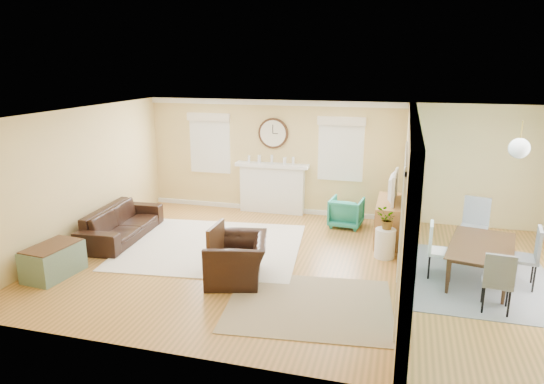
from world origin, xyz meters
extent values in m
plane|color=olive|center=(0.00, 0.00, 0.00)|extent=(9.00, 9.00, 0.00)
cube|color=#E6C77B|center=(0.00, 3.00, 1.30)|extent=(9.00, 0.02, 2.60)
cube|color=#E6C77B|center=(0.00, -3.00, 1.30)|extent=(9.00, 0.02, 2.60)
cube|color=#E6C77B|center=(-4.50, 0.00, 1.30)|extent=(0.02, 6.00, 2.60)
cube|color=white|center=(0.00, 0.00, 2.60)|extent=(9.00, 6.00, 0.02)
cube|color=#E6C77B|center=(1.50, 1.40, 1.30)|extent=(0.12, 3.20, 2.60)
cube|color=#E6C77B|center=(1.50, -2.50, 1.30)|extent=(0.12, 1.00, 2.60)
cube|color=#E6C77B|center=(1.50, -1.10, 2.40)|extent=(0.12, 1.80, 0.40)
cube|color=white|center=(1.43, -0.20, 1.10)|extent=(0.04, 0.12, 2.20)
cube|color=white|center=(1.43, -2.00, 1.10)|extent=(0.04, 0.12, 2.20)
cube|color=white|center=(1.43, -1.10, 2.20)|extent=(0.04, 1.92, 0.12)
cube|color=#80C2B9|center=(1.57, 0.00, 1.30)|extent=(0.02, 6.00, 2.60)
cube|color=white|center=(-1.50, 2.88, 0.55)|extent=(1.50, 0.24, 1.10)
cube|color=white|center=(-1.50, 2.85, 1.13)|extent=(1.70, 0.30, 0.08)
cube|color=black|center=(-1.50, 2.98, 0.50)|extent=(0.85, 0.02, 0.75)
cube|color=gold|center=(-1.50, 2.87, 0.42)|extent=(0.85, 0.02, 0.62)
cylinder|color=#482D1B|center=(-1.50, 2.97, 1.85)|extent=(0.70, 0.06, 0.70)
cylinder|color=silver|center=(-1.50, 2.94, 1.85)|extent=(0.60, 0.01, 0.60)
cube|color=black|center=(-1.50, 2.93, 1.95)|extent=(0.02, 0.01, 0.20)
cube|color=black|center=(-1.44, 2.93, 1.85)|extent=(0.12, 0.01, 0.02)
cube|color=white|center=(-3.05, 2.98, 1.55)|extent=(0.90, 0.03, 1.30)
cube|color=white|center=(-3.05, 2.95, 1.55)|extent=(1.00, 0.04, 1.40)
cube|color=silver|center=(-3.05, 2.91, 2.18)|extent=(1.05, 0.10, 0.18)
cube|color=white|center=(0.05, 2.98, 1.55)|extent=(0.90, 0.03, 1.30)
cube|color=white|center=(0.05, 2.95, 1.55)|extent=(1.00, 0.04, 1.40)
cube|color=silver|center=(0.05, 2.91, 2.18)|extent=(1.05, 0.10, 0.18)
cylinder|color=gold|center=(3.00, 0.00, 2.45)|extent=(0.02, 0.02, 0.30)
sphere|color=white|center=(3.00, 0.00, 2.20)|extent=(0.30, 0.30, 0.30)
cube|color=silver|center=(-2.03, 0.43, 0.01)|extent=(3.64, 3.25, 0.02)
cube|color=tan|center=(0.22, -1.37, 0.01)|extent=(2.56, 2.18, 0.01)
cube|color=gray|center=(2.73, 0.21, 0.01)|extent=(2.19, 2.74, 0.01)
imported|color=black|center=(-3.93, 0.40, 0.31)|extent=(1.00, 2.21, 0.63)
imported|color=black|center=(-1.08, -0.82, 0.35)|extent=(1.19, 1.29, 0.71)
imported|color=#157763|center=(0.30, 2.31, 0.31)|extent=(0.73, 0.75, 0.62)
cube|color=slate|center=(-4.03, -1.48, 0.26)|extent=(0.65, 0.98, 0.51)
cube|color=#482D1B|center=(-4.03, -1.48, 0.52)|extent=(0.62, 0.93, 0.02)
cube|color=#AB723B|center=(1.19, 1.70, 0.40)|extent=(0.46, 1.37, 0.80)
cube|color=#482D1B|center=(0.96, 1.29, 0.55)|extent=(0.01, 0.36, 0.22)
cube|color=#482D1B|center=(0.96, 1.29, 0.28)|extent=(0.01, 0.36, 0.22)
cube|color=#482D1B|center=(0.96, 1.70, 0.55)|extent=(0.01, 0.36, 0.22)
cube|color=#482D1B|center=(0.96, 1.70, 0.28)|extent=(0.01, 0.36, 0.22)
cube|color=#482D1B|center=(0.96, 2.11, 0.55)|extent=(0.01, 0.36, 0.22)
cube|color=#482D1B|center=(0.96, 2.11, 0.28)|extent=(0.01, 0.36, 0.22)
imported|color=black|center=(1.17, 1.70, 1.09)|extent=(0.17, 1.00, 0.58)
cylinder|color=white|center=(1.18, 0.76, 0.27)|extent=(0.36, 0.36, 0.54)
imported|color=#337F33|center=(1.18, 0.76, 0.72)|extent=(0.42, 0.39, 0.38)
imported|color=#482D1B|center=(2.73, 0.21, 0.30)|extent=(1.27, 1.85, 0.59)
cube|color=gray|center=(2.71, 1.36, 0.49)|extent=(0.55, 0.55, 0.05)
cube|color=gray|center=(2.71, 1.36, 0.76)|extent=(0.46, 0.16, 0.54)
cylinder|color=black|center=(2.94, 1.49, 0.23)|extent=(0.03, 0.03, 0.46)
cylinder|color=black|center=(2.85, 1.14, 0.23)|extent=(0.03, 0.03, 0.46)
cylinder|color=black|center=(2.58, 1.58, 0.23)|extent=(0.03, 0.03, 0.46)
cylinder|color=black|center=(2.49, 1.22, 0.23)|extent=(0.03, 0.03, 0.46)
cube|color=gray|center=(2.77, -0.82, 0.43)|extent=(0.44, 0.44, 0.05)
cube|color=gray|center=(2.77, -0.82, 0.67)|extent=(0.40, 0.10, 0.48)
cylinder|color=black|center=(2.59, -0.96, 0.20)|extent=(0.03, 0.03, 0.40)
cylinder|color=black|center=(2.63, -0.64, 0.20)|extent=(0.03, 0.03, 0.40)
cylinder|color=black|center=(2.91, -1.00, 0.20)|extent=(0.03, 0.03, 0.40)
cylinder|color=black|center=(2.95, -0.67, 0.20)|extent=(0.03, 0.03, 0.40)
cube|color=white|center=(2.08, 0.15, 0.43)|extent=(0.42, 0.42, 0.05)
cube|color=white|center=(2.08, 0.15, 0.67)|extent=(0.07, 0.40, 0.48)
cylinder|color=black|center=(1.93, 0.33, 0.20)|extent=(0.03, 0.03, 0.40)
cylinder|color=black|center=(2.25, 0.31, 0.20)|extent=(0.03, 0.03, 0.40)
cylinder|color=black|center=(1.91, 0.00, 0.20)|extent=(0.03, 0.03, 0.40)
cylinder|color=black|center=(2.23, -0.02, 0.20)|extent=(0.03, 0.03, 0.40)
cube|color=gray|center=(3.28, 0.12, 0.47)|extent=(0.50, 0.50, 0.05)
cube|color=gray|center=(3.28, 0.12, 0.72)|extent=(0.12, 0.44, 0.52)
cylinder|color=black|center=(3.43, -0.08, 0.22)|extent=(0.03, 0.03, 0.43)
cylinder|color=black|center=(3.08, -0.03, 0.22)|extent=(0.03, 0.03, 0.43)
cylinder|color=black|center=(3.48, 0.27, 0.22)|extent=(0.03, 0.03, 0.43)
cylinder|color=black|center=(3.13, 0.32, 0.22)|extent=(0.03, 0.03, 0.43)
camera|label=1|loc=(1.37, -7.64, 3.40)|focal=32.00mm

